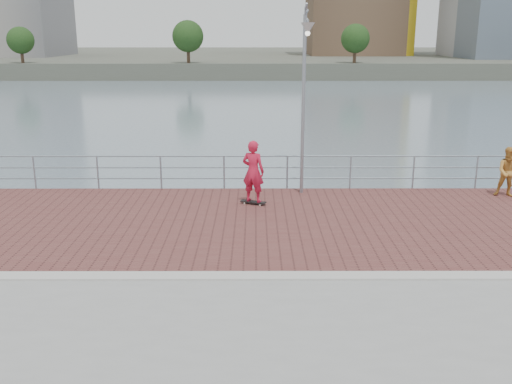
{
  "coord_description": "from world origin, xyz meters",
  "views": [
    {
      "loc": [
        -0.03,
        -10.99,
        4.94
      ],
      "look_at": [
        0.0,
        2.0,
        1.3
      ],
      "focal_mm": 40.0,
      "sensor_mm": 36.0,
      "label": 1
    }
  ],
  "objects_px": {
    "skateboarder": "(253,171)",
    "guardrail": "(256,168)",
    "bystander": "(509,172)",
    "street_lamp": "(305,69)"
  },
  "relations": [
    {
      "from": "skateboarder",
      "to": "guardrail",
      "type": "bearing_deg",
      "value": -71.0
    },
    {
      "from": "guardrail",
      "to": "bystander",
      "type": "bearing_deg",
      "value": -6.91
    },
    {
      "from": "street_lamp",
      "to": "bystander",
      "type": "distance_m",
      "value": 7.08
    },
    {
      "from": "street_lamp",
      "to": "skateboarder",
      "type": "height_order",
      "value": "street_lamp"
    },
    {
      "from": "skateboarder",
      "to": "bystander",
      "type": "xyz_separation_m",
      "value": [
        7.89,
        0.83,
        -0.23
      ]
    },
    {
      "from": "guardrail",
      "to": "skateboarder",
      "type": "distance_m",
      "value": 1.81
    },
    {
      "from": "guardrail",
      "to": "street_lamp",
      "type": "distance_m",
      "value": 3.64
    },
    {
      "from": "street_lamp",
      "to": "skateboarder",
      "type": "xyz_separation_m",
      "value": [
        -1.53,
        -0.87,
        -2.88
      ]
    },
    {
      "from": "guardrail",
      "to": "street_lamp",
      "type": "height_order",
      "value": "street_lamp"
    },
    {
      "from": "guardrail",
      "to": "bystander",
      "type": "height_order",
      "value": "bystander"
    }
  ]
}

